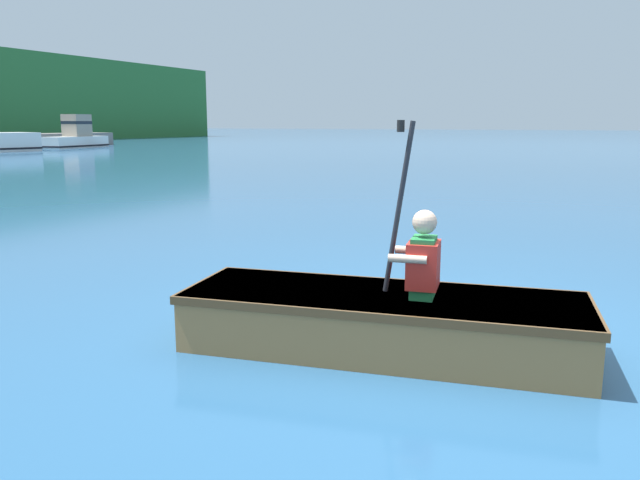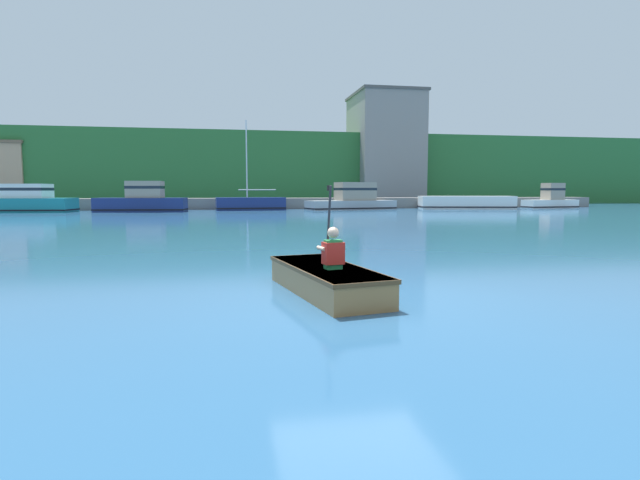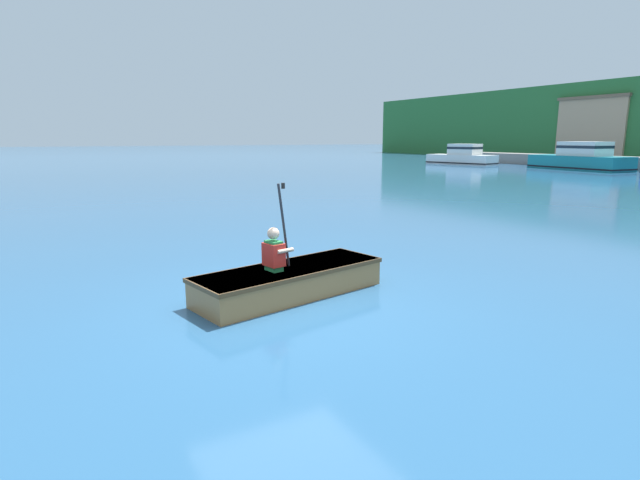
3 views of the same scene
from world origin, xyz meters
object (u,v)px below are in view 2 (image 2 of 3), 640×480
object	(u,v)px
moored_boat_dock_west_end	(551,200)
moored_boat_dock_center_far	(251,204)
moored_boat_dock_east_end	(142,201)
person_paddler	(333,250)
rowboat_foreground	(325,277)
moored_boat_dock_center_near	(353,200)
moored_boat_dock_east_inner	(466,203)
moored_boat_outer_slip_west	(22,201)

from	to	relation	value
moored_boat_dock_west_end	moored_boat_dock_center_far	xyz separation A→B (m)	(-25.91, 0.43, -0.23)
moored_boat_dock_east_end	person_paddler	distance (m)	31.68
moored_boat_dock_west_end	moored_boat_dock_east_end	bearing A→B (deg)	-177.78
moored_boat_dock_east_end	person_paddler	size ratio (longest dim) A/B	5.34
moored_boat_dock_west_end	rowboat_foreground	bearing A→B (deg)	-129.53
moored_boat_dock_center_near	moored_boat_dock_center_far	xyz separation A→B (m)	(-8.18, 0.32, -0.31)
moored_boat_dock_west_end	moored_boat_dock_center_near	world-z (taller)	moored_boat_dock_center_near
moored_boat_dock_east_inner	moored_boat_outer_slip_west	world-z (taller)	moored_boat_outer_slip_west
moored_boat_dock_center_far	moored_boat_dock_east_end	distance (m)	8.04
rowboat_foreground	moored_boat_outer_slip_west	bearing A→B (deg)	116.83
moored_boat_outer_slip_west	rowboat_foreground	world-z (taller)	moored_boat_outer_slip_west
moored_boat_dock_east_inner	moored_boat_outer_slip_west	distance (m)	34.02
moored_boat_outer_slip_west	rowboat_foreground	size ratio (longest dim) A/B	2.43
moored_boat_dock_east_end	moored_boat_outer_slip_west	xyz separation A→B (m)	(-8.29, 0.87, -0.04)
moored_boat_outer_slip_west	moored_boat_dock_west_end	bearing A→B (deg)	0.60
moored_boat_dock_center_near	rowboat_foreground	xyz separation A→B (m)	(-8.47, -31.87, -0.56)
moored_boat_dock_east_inner	moored_boat_outer_slip_west	size ratio (longest dim) A/B	1.10
moored_boat_dock_east_end	person_paddler	bearing A→B (deg)	-76.11
moored_boat_outer_slip_west	moored_boat_dock_east_inner	bearing A→B (deg)	0.51
moored_boat_dock_center_far	moored_boat_outer_slip_west	world-z (taller)	moored_boat_dock_center_far
moored_boat_dock_west_end	person_paddler	bearing A→B (deg)	-129.20
moored_boat_dock_center_near	moored_boat_dock_east_inner	world-z (taller)	moored_boat_dock_center_near
moored_boat_dock_east_inner	moored_boat_dock_east_end	distance (m)	25.75
rowboat_foreground	moored_boat_dock_center_near	bearing A→B (deg)	75.12
moored_boat_dock_center_far	moored_boat_outer_slip_west	size ratio (longest dim) A/B	0.95
moored_boat_outer_slip_west	moored_boat_dock_center_far	bearing A→B (deg)	3.09
rowboat_foreground	person_paddler	xyz separation A→B (m)	(0.06, -0.30, 0.46)
moored_boat_dock_west_end	person_paddler	xyz separation A→B (m)	(-26.15, -32.06, -0.02)
moored_boat_dock_center_near	person_paddler	bearing A→B (deg)	-104.65
moored_boat_dock_west_end	moored_boat_outer_slip_west	world-z (taller)	moored_boat_dock_west_end
moored_boat_dock_center_near	moored_boat_outer_slip_west	distance (m)	24.31
moored_boat_dock_west_end	moored_boat_outer_slip_west	distance (m)	42.04
moored_boat_dock_center_far	moored_boat_dock_east_inner	distance (m)	17.89
moored_boat_dock_center_near	moored_boat_dock_east_end	size ratio (longest dim) A/B	1.17
moored_boat_dock_east_end	rowboat_foreground	world-z (taller)	moored_boat_dock_east_end
moored_boat_dock_west_end	moored_boat_dock_center_far	world-z (taller)	moored_boat_dock_center_far
moored_boat_dock_center_near	moored_boat_dock_center_far	world-z (taller)	moored_boat_dock_center_far
moored_boat_dock_center_far	moored_boat_outer_slip_west	distance (m)	16.15
moored_boat_dock_west_end	moored_boat_dock_center_near	xyz separation A→B (m)	(-17.73, 0.11, 0.08)
moored_boat_dock_west_end	moored_boat_dock_east_end	size ratio (longest dim) A/B	0.79
moored_boat_dock_east_inner	rowboat_foreground	bearing A→B (deg)	-119.90
moored_boat_dock_west_end	moored_boat_dock_center_far	size ratio (longest dim) A/B	0.74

